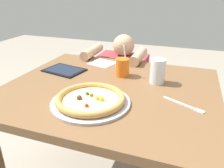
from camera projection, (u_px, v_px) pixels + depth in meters
dining_table at (110, 105)px, 1.23m from camera, size 1.11×0.94×0.75m
pizza_near at (91, 100)px, 1.00m from camera, size 0.36×0.36×0.04m
drink_cup_colored at (122, 67)px, 1.30m from camera, size 0.08×0.08×0.19m
water_cup_clear at (158, 71)px, 1.20m from camera, size 0.08×0.08×0.14m
paper_napkin at (102, 63)px, 1.53m from camera, size 0.19×0.18×0.00m
fork at (185, 105)px, 0.99m from camera, size 0.19×0.11×0.00m
tablet at (64, 70)px, 1.40m from camera, size 0.27×0.21×0.01m
diner_seated at (122, 90)px, 1.97m from camera, size 0.43×0.53×0.88m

